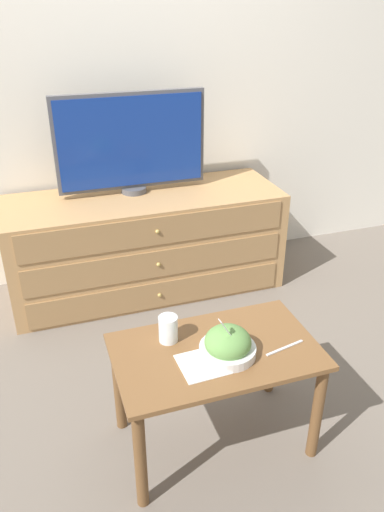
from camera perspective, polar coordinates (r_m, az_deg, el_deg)
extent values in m
plane|color=#70665B|center=(3.46, -7.85, -1.10)|extent=(12.00, 12.00, 0.00)
cube|color=white|center=(3.08, -9.61, 20.79)|extent=(12.00, 0.05, 2.60)
cube|color=tan|center=(3.06, -5.25, 1.52)|extent=(1.62, 0.56, 0.61)
cube|color=#A1794C|center=(2.92, -3.74, -4.43)|extent=(1.49, 0.01, 0.16)
sphere|color=tan|center=(2.92, -3.71, -4.49)|extent=(0.02, 0.02, 0.02)
cube|color=#A1794C|center=(2.82, -3.87, -0.92)|extent=(1.49, 0.01, 0.16)
sphere|color=tan|center=(2.81, -3.84, -0.97)|extent=(0.02, 0.02, 0.02)
cube|color=#A1794C|center=(2.73, -4.01, 2.85)|extent=(1.49, 0.01, 0.16)
sphere|color=tan|center=(2.72, -3.97, 2.80)|extent=(0.02, 0.02, 0.02)
cylinder|color=#515156|center=(3.00, -6.66, 7.55)|extent=(0.15, 0.15, 0.03)
cube|color=#515156|center=(2.92, -7.01, 12.90)|extent=(0.86, 0.04, 0.54)
cube|color=navy|center=(2.90, -6.91, 12.80)|extent=(0.82, 0.01, 0.50)
cube|color=brown|center=(1.92, 2.75, -10.86)|extent=(0.77, 0.47, 0.02)
cylinder|color=brown|center=(1.88, -5.92, -22.15)|extent=(0.04, 0.04, 0.45)
cylinder|color=brown|center=(2.08, 14.11, -16.92)|extent=(0.04, 0.04, 0.45)
cylinder|color=brown|center=(2.15, -8.38, -14.42)|extent=(0.04, 0.04, 0.45)
cylinder|color=brown|center=(2.33, 9.08, -10.69)|extent=(0.04, 0.04, 0.45)
cylinder|color=silver|center=(1.88, 4.08, -10.73)|extent=(0.21, 0.21, 0.04)
ellipsoid|color=#66994C|center=(1.86, 4.12, -9.78)|extent=(0.17, 0.17, 0.12)
cube|color=silver|center=(1.82, 4.57, -9.22)|extent=(0.09, 0.02, 0.15)
cube|color=silver|center=(1.76, 3.45, -7.72)|extent=(0.02, 0.03, 0.03)
cylinder|color=white|center=(1.94, -2.72, -8.80)|extent=(0.07, 0.07, 0.07)
cylinder|color=white|center=(1.93, -2.74, -8.31)|extent=(0.07, 0.07, 0.11)
cube|color=white|center=(1.84, 1.21, -12.27)|extent=(0.17, 0.17, 0.00)
cube|color=silver|center=(1.95, 10.56, -10.28)|extent=(0.17, 0.05, 0.01)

